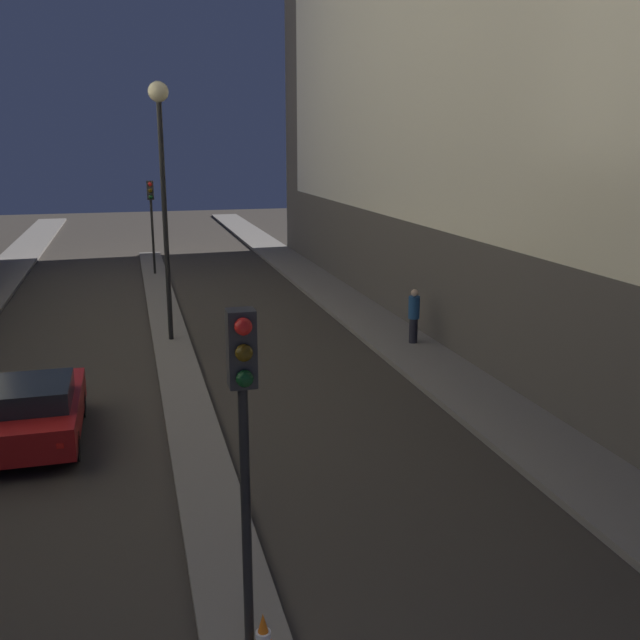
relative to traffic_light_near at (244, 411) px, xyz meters
The scene contains 8 objects.
building_right 20.77m from the traffic_light_near, 54.30° to the left, with size 6.01×38.91×22.00m.
median_strip 16.46m from the traffic_light_near, 90.00° to the left, with size 1.18×37.72×0.15m.
traffic_light_near is the anchor object (origin of this frame).
traffic_light_mid 27.80m from the traffic_light_near, 90.00° to the left, with size 0.32×0.42×4.48m.
street_lamp 15.63m from the traffic_light_near, 90.00° to the left, with size 0.62×0.62×8.07m.
traffic_cone_far 2.96m from the traffic_light_near, 47.79° to the right, with size 0.42×0.42×0.70m.
car_left_lane 9.13m from the traffic_light_near, 112.60° to the left, with size 1.89×4.10×1.46m.
pedestrian_on_right_sidewalk 15.09m from the traffic_light_near, 59.83° to the left, with size 0.36×0.36×1.75m.
Camera 1 is at (-1.15, -3.89, 6.44)m, focal length 40.00 mm.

